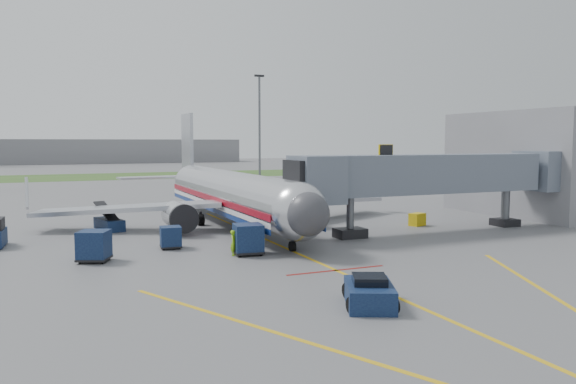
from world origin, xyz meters
name	(u,v)px	position (x,y,z in m)	size (l,w,h in m)	color
ground	(305,257)	(0.00, 0.00, 0.00)	(400.00, 400.00, 0.00)	#565659
grass_strip	(122,176)	(0.00, 90.00, 0.01)	(300.00, 25.00, 0.01)	#2D4C1E
apron_markings	(369,285)	(0.00, -7.40, 0.00)	(21.52, 50.00, 0.01)	gold
airliner	(230,194)	(0.00, 15.25, 2.65)	(32.10, 35.67, 10.25)	silver
jet_bridge	(427,175)	(12.86, 5.00, 4.47)	(25.30, 4.00, 6.90)	slate
terminal	(538,163)	(30.00, 10.00, 5.00)	(10.00, 16.00, 10.00)	slate
light_mast_right	(259,124)	(25.00, 75.00, 10.78)	(2.00, 0.44, 20.40)	#595B60
distant_terminal	(60,151)	(-10.00, 170.00, 4.00)	(120.00, 14.00, 8.00)	slate
pushback_tug	(369,293)	(-1.89, -10.52, 0.56)	(3.13, 3.74, 1.34)	#0C1537
baggage_cart_a	(248,239)	(-3.00, 2.10, 0.98)	(2.01, 2.01, 1.92)	#0C1537
baggage_cart_b	(94,246)	(-12.08, 3.71, 0.94)	(2.26, 2.26, 1.85)	#0C1537
baggage_cart_c	(171,237)	(-7.07, 6.06, 0.75)	(1.49, 1.49, 1.47)	#0C1537
belt_loader	(109,223)	(-10.01, 16.04, 0.53)	(2.19, 4.50, 2.12)	#0C1537
ground_power_cart	(417,220)	(14.23, 8.00, 0.52)	(1.54, 1.26, 1.07)	gold
ramp_worker	(234,243)	(-3.95, 2.15, 0.80)	(0.58, 0.38, 1.60)	#8CCF18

